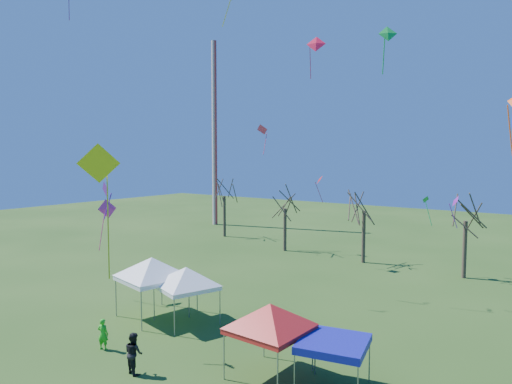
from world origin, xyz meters
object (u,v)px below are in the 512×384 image
tent_white_west (152,261)px  person_dark (134,353)px  radio_mast (214,134)px  tent_white_mid (186,271)px  person_green (103,334)px  tree_0 (224,182)px  tree_3 (466,200)px  tree_1 (285,193)px  tent_blue (333,344)px  tree_2 (364,192)px  tent_red (270,309)px

tent_white_west → person_dark: size_ratio=2.52×
radio_mast → tent_white_west: bearing=-55.2°
tent_white_mid → tent_white_west: bearing=-167.6°
radio_mast → person_dark: radio_mast is taller
tent_white_mid → person_green: tent_white_mid is taller
tree_0 → person_green: (15.21, -27.87, -5.71)m
radio_mast → tree_3: (34.03, -9.96, -6.42)m
tree_1 → person_dark: (8.32, -25.87, -4.88)m
tree_1 → tent_white_west: size_ratio=1.65×
person_dark → tree_0: bearing=-45.7°
tent_blue → tree_2: bearing=109.3°
radio_mast → tree_0: bearing=-42.8°
tent_red → tent_white_west: bearing=167.9°
person_green → tree_0: bearing=-82.8°
tree_1 → person_green: 26.14m
tree_2 → person_dark: size_ratio=4.51×
tent_red → tree_1: bearing=120.5°
tree_3 → tent_red: tree_3 is taller
tent_white_mid → tent_red: tent_red is taller
tree_3 → person_dark: bearing=-108.6°
tree_0 → tree_3: (26.88, -3.34, -0.41)m
tent_blue → person_green: 11.40m
tent_red → radio_mast: bearing=133.7°
person_dark → tent_white_west: bearing=-36.7°
tree_1 → tent_white_mid: tree_1 is taller
radio_mast → tent_white_west: 37.64m
radio_mast → person_green: size_ratio=16.17×
tent_white_mid → person_dark: size_ratio=2.19×
tree_1 → person_dark: size_ratio=4.16×
tree_0 → tent_red: tree_0 is taller
radio_mast → tree_2: 28.08m
radio_mast → tree_0: size_ratio=2.96×
tent_white_mid → person_green: (-0.79, -5.02, -2.23)m
tree_1 → tent_red: tree_1 is taller
tree_0 → person_dark: tree_0 is taller
tent_blue → person_green: bearing=-164.5°
tent_white_west → tent_blue: tent_white_west is taller
tree_0 → tent_white_mid: size_ratio=2.13×
tree_2 → tent_red: (4.98, -22.43, -3.28)m
tree_0 → tree_2: (18.48, -3.01, -0.20)m
tent_white_mid → radio_mast: bearing=128.2°
tree_0 → person_green: bearing=-61.4°
person_dark → tree_2: bearing=-78.6°
tent_blue → person_green: tent_blue is taller
tree_3 → tent_white_west: tree_3 is taller
tent_white_mid → tent_red: size_ratio=0.94×
radio_mast → tree_1: 20.72m
tree_2 → tent_white_west: size_ratio=1.79×
tent_white_west → tent_red: 9.98m
tree_1 → tree_3: tree_3 is taller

